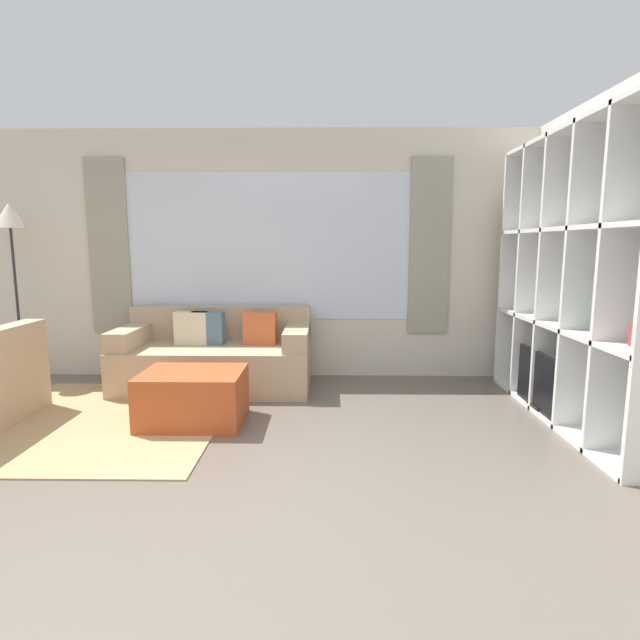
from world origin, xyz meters
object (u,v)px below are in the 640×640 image
at_px(shelving_unit, 579,282).
at_px(couch_main, 216,358).
at_px(floor_lamp, 10,228).
at_px(ottoman, 193,397).

bearing_deg(shelving_unit, couch_main, 163.98).
relative_size(shelving_unit, couch_main, 1.24).
height_order(couch_main, floor_lamp, floor_lamp).
height_order(shelving_unit, ottoman, shelving_unit).
height_order(couch_main, ottoman, couch_main).
xyz_separation_m(ottoman, floor_lamp, (-2.20, 1.26, 1.42)).
distance_m(shelving_unit, couch_main, 3.46).
bearing_deg(floor_lamp, shelving_unit, -11.75).
bearing_deg(floor_lamp, ottoman, -29.79).
relative_size(couch_main, floor_lamp, 1.02).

